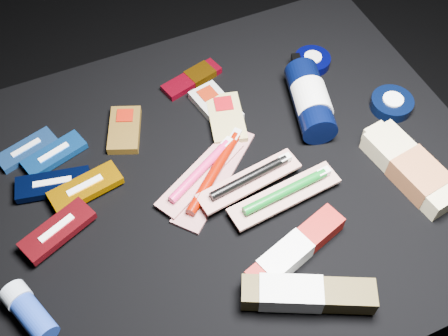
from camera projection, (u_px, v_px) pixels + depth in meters
name	position (u px, v px, depth m)	size (l,w,h in m)	color
ground	(220.00, 274.00, 1.35)	(3.00, 3.00, 0.00)	black
cloth_table	(219.00, 234.00, 1.18)	(0.98, 0.78, 0.40)	black
luna_bar_0	(27.00, 150.00, 1.05)	(0.12, 0.07, 0.01)	#2355A2
luna_bar_1	(54.00, 155.00, 1.04)	(0.13, 0.08, 0.02)	#1250AA
luna_bar_2	(53.00, 184.00, 1.00)	(0.14, 0.08, 0.02)	black
luna_bar_3	(86.00, 188.00, 0.99)	(0.14, 0.07, 0.02)	#C87D00
luna_bar_4	(58.00, 230.00, 0.94)	(0.14, 0.09, 0.02)	maroon
clif_bar_0	(125.00, 128.00, 1.08)	(0.09, 0.12, 0.02)	#4D3610
clif_bar_1	(214.00, 104.00, 1.12)	(0.08, 0.12, 0.02)	#A1A19B
clif_bar_2	(226.00, 117.00, 1.10)	(0.09, 0.13, 0.02)	tan
power_bar	(194.00, 78.00, 1.16)	(0.14, 0.07, 0.02)	maroon
lotion_bottle	(310.00, 100.00, 1.09)	(0.11, 0.22, 0.07)	black
cream_tin_upper	(312.00, 61.00, 1.18)	(0.08, 0.08, 0.02)	black
cream_tin_lower	(392.00, 103.00, 1.11)	(0.08, 0.08, 0.03)	black
bodywash_bottle	(412.00, 170.00, 1.01)	(0.10, 0.21, 0.04)	beige
deodorant_stick	(29.00, 312.00, 0.86)	(0.07, 0.11, 0.04)	navy
toothbrush_pack_0	(215.00, 173.00, 1.02)	(0.22, 0.20, 0.03)	#B0A8A5
toothbrush_pack_1	(201.00, 172.00, 1.01)	(0.20, 0.14, 0.02)	silver
toothbrush_pack_2	(286.00, 193.00, 0.98)	(0.21, 0.07, 0.02)	silver
toothbrush_pack_3	(251.00, 179.00, 0.99)	(0.20, 0.07, 0.02)	beige
toothpaste_carton_red	(292.00, 253.00, 0.92)	(0.20, 0.10, 0.04)	maroon
toothpaste_carton_green	(302.00, 294.00, 0.87)	(0.21, 0.13, 0.04)	#3B3012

